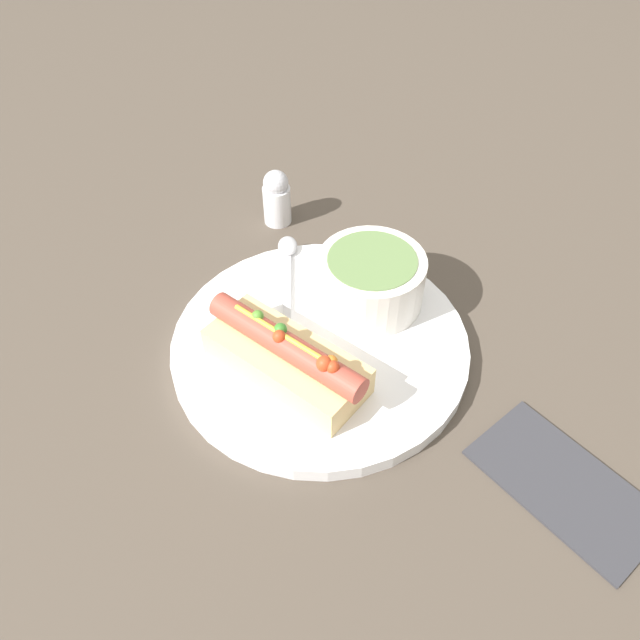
{
  "coord_description": "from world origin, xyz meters",
  "views": [
    {
      "loc": [
        0.32,
        -0.23,
        0.46
      ],
      "look_at": [
        0.0,
        0.0,
        0.04
      ],
      "focal_mm": 35.0,
      "sensor_mm": 36.0,
      "label": 1
    }
  ],
  "objects": [
    {
      "name": "ground_plane",
      "position": [
        0.0,
        0.0,
        0.0
      ],
      "size": [
        4.0,
        4.0,
        0.0
      ],
      "primitive_type": "plane",
      "color": "#4C4238"
    },
    {
      "name": "soup_bowl",
      "position": [
        -0.01,
        0.07,
        0.04
      ],
      "size": [
        0.11,
        0.11,
        0.05
      ],
      "color": "silver",
      "rests_on": "dinner_plate"
    },
    {
      "name": "napkin",
      "position": [
        0.24,
        0.07,
        0.0
      ],
      "size": [
        0.15,
        0.09,
        0.01
      ],
      "rotation": [
        0.0,
        0.0,
        0.06
      ],
      "color": "#333338",
      "rests_on": "ground_plane"
    },
    {
      "name": "spoon",
      "position": [
        -0.1,
        0.03,
        0.02
      ],
      "size": [
        0.15,
        0.11,
        0.01
      ],
      "rotation": [
        0.0,
        0.0,
        2.54
      ],
      "color": "#B7B7BC",
      "rests_on": "dinner_plate"
    },
    {
      "name": "hot_dog",
      "position": [
        0.01,
        -0.05,
        0.04
      ],
      "size": [
        0.16,
        0.1,
        0.06
      ],
      "rotation": [
        0.0,
        0.0,
        0.27
      ],
      "color": "#E5C17F",
      "rests_on": "dinner_plate"
    },
    {
      "name": "dinner_plate",
      "position": [
        0.0,
        0.0,
        0.01
      ],
      "size": [
        0.29,
        0.29,
        0.01
      ],
      "color": "white",
      "rests_on": "ground_plane"
    },
    {
      "name": "salt_shaker",
      "position": [
        -0.19,
        0.08,
        0.03
      ],
      "size": [
        0.03,
        0.03,
        0.07
      ],
      "color": "silver",
      "rests_on": "ground_plane"
    }
  ]
}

